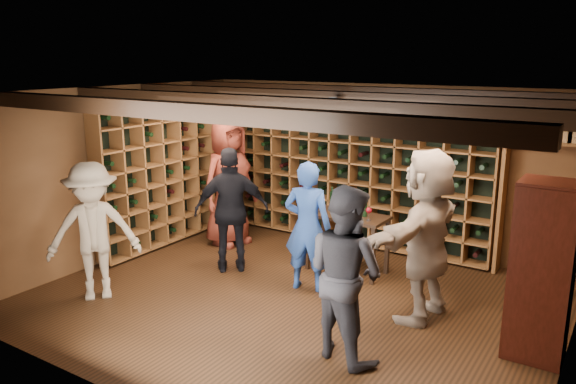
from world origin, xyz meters
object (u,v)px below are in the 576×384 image
Objects in this scene: display_cabinet at (541,274)px; man_grey_suit at (345,273)px; guest_red_floral at (229,182)px; guest_khaki at (93,231)px; tasting_table at (347,221)px; man_blue_shirt at (308,226)px; guest_woman_black at (232,210)px; guest_beige at (426,235)px.

man_grey_suit is (-1.60, -1.01, 0.01)m from display_cabinet.
guest_khaki is at bearing -171.65° from guest_red_floral.
display_cabinet reaches higher than tasting_table.
man_blue_shirt is at bearing -29.44° from man_grey_suit.
guest_red_floral is 1.18m from guest_woman_black.
guest_khaki is 3.27m from tasting_table.
tasting_table is (0.16, 0.79, -0.10)m from man_blue_shirt.
display_cabinet is 4.82m from guest_red_floral.
guest_red_floral is 1.17× the size of guest_khaki.
guest_khaki is 1.55× the size of tasting_table.
display_cabinet is 1.89m from man_grey_suit.
guest_red_floral reaches higher than guest_beige.
man_blue_shirt is 1.67m from man_grey_suit.
display_cabinet reaches higher than man_grey_suit.
man_grey_suit reaches higher than tasting_table.
man_grey_suit is 3.74m from guest_red_floral.
guest_khaki is at bearing 24.55° from man_grey_suit.
guest_beige is (2.70, 0.04, 0.11)m from guest_woman_black.
tasting_table is (2.20, 2.41, -0.12)m from guest_khaki.
guest_red_floral is at bearing 166.93° from display_cabinet.
man_blue_shirt is at bearing -100.11° from tasting_table.
guest_woman_black is at bearing -82.36° from guest_beige.
guest_red_floral reaches higher than tasting_table.
guest_red_floral reaches higher than display_cabinet.
guest_red_floral is 1.02× the size of guest_beige.
man_blue_shirt is 2.14m from guest_red_floral.
man_blue_shirt is at bearing -103.78° from guest_red_floral.
tasting_table is at bearing -81.80° from guest_red_floral.
man_grey_suit is at bearing 111.57° from guest_woman_black.
guest_red_floral reaches higher than guest_woman_black.
display_cabinet is at bearing -20.07° from tasting_table.
guest_khaki is at bearing -58.31° from guest_beige.
guest_red_floral is at bearing -16.78° from man_grey_suit.
guest_woman_black reaches higher than man_blue_shirt.
display_cabinet is 1.03× the size of guest_khaki.
man_blue_shirt is at bearing 175.67° from display_cabinet.
guest_red_floral is 2.51m from guest_khaki.
tasting_table is at bearing 169.84° from guest_woman_black.
man_grey_suit is 1.03× the size of guest_khaki.
guest_khaki is (-3.19, -0.40, -0.02)m from man_grey_suit.
guest_beige is at bearing -24.81° from guest_khaki.
guest_khaki is (-0.85, -1.61, -0.01)m from guest_woman_black.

